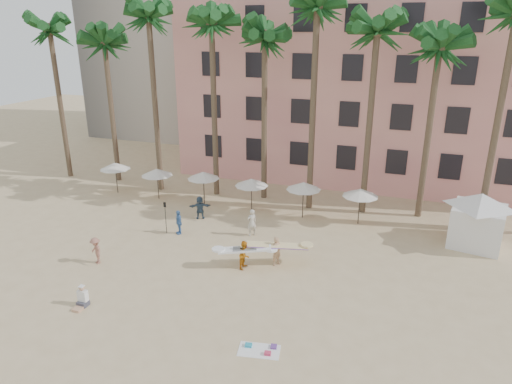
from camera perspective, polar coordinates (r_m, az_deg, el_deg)
The scene contains 11 objects.
ground at distance 24.26m, azimuth -8.54°, elevation -13.12°, with size 120.00×120.00×0.00m, color #D1B789.
pink_hotel at distance 44.23m, azimuth 15.66°, elevation 12.50°, with size 35.00×14.00×16.00m, color #F6A695.
palm_row at distance 34.16m, azimuth 3.39°, elevation 19.58°, with size 44.40×5.40×16.30m.
umbrella_row at distance 34.69m, azimuth -3.69°, elevation 1.70°, with size 22.50×2.70×2.73m.
cabana at distance 31.81m, azimuth 26.09°, elevation -2.59°, with size 5.28×5.28×3.50m.
beach_towel at distance 20.80m, azimuth 0.55°, elevation -19.11°, with size 1.95×1.30×0.14m.
carrier_yellow at distance 26.68m, azimuth 2.62°, elevation -7.14°, with size 3.52×2.07×1.77m.
carrier_white at distance 26.39m, azimuth -1.42°, elevation -7.68°, with size 3.10×1.71×1.69m.
beachgoers at distance 30.82m, azimuth -9.70°, elevation -3.88°, with size 8.34×9.20×1.88m.
paddle at distance 31.09m, azimuth -11.27°, elevation -2.66°, with size 0.18×0.04×2.23m.
seated_man at distance 24.85m, azimuth -20.91°, elevation -12.43°, with size 0.49×0.85×1.11m.
Camera 1 is at (9.93, -17.83, 13.11)m, focal length 32.00 mm.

